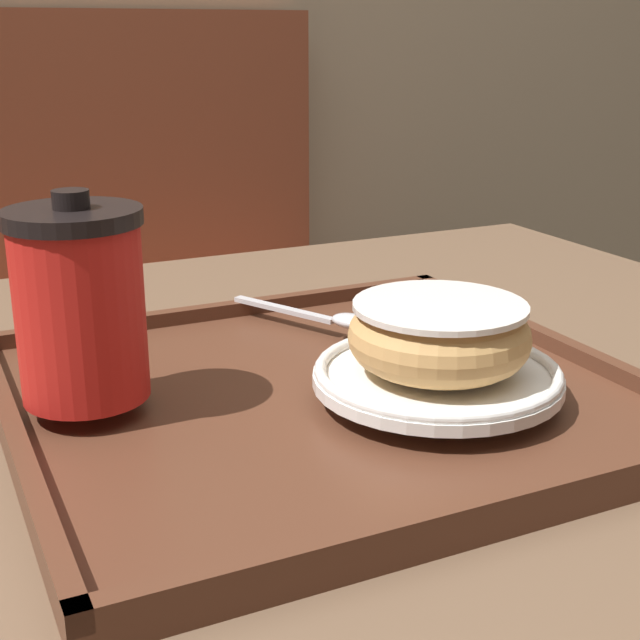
{
  "coord_description": "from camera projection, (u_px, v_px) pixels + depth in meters",
  "views": [
    {
      "loc": [
        -0.24,
        -0.52,
        0.97
      ],
      "look_at": [
        0.01,
        -0.01,
        0.78
      ],
      "focal_mm": 50.0,
      "sensor_mm": 36.0,
      "label": 1
    }
  ],
  "objects": [
    {
      "name": "serving_tray",
      "position": [
        320.0,
        398.0,
        0.62
      ],
      "size": [
        0.41,
        0.39,
        0.02
      ],
      "color": "#512D1E",
      "rests_on": "cafe_table"
    },
    {
      "name": "cafe_table",
      "position": [
        306.0,
        602.0,
        0.67
      ],
      "size": [
        1.02,
        0.87,
        0.72
      ],
      "color": "brown",
      "rests_on": "ground_plane"
    },
    {
      "name": "plate_with_chocolate_donut",
      "position": [
        437.0,
        375.0,
        0.59
      ],
      "size": [
        0.17,
        0.17,
        0.01
      ],
      "color": "white",
      "rests_on": "serving_tray"
    },
    {
      "name": "donut_chocolate_glazed",
      "position": [
        439.0,
        334.0,
        0.58
      ],
      "size": [
        0.12,
        0.12,
        0.04
      ],
      "color": "tan",
      "rests_on": "plate_with_chocolate_donut"
    },
    {
      "name": "spoon",
      "position": [
        331.0,
        318.0,
        0.72
      ],
      "size": [
        0.08,
        0.13,
        0.01
      ],
      "rotation": [
        0.0,
        0.0,
        5.18
      ],
      "color": "silver",
      "rests_on": "serving_tray"
    },
    {
      "name": "coffee_cup_front",
      "position": [
        80.0,
        304.0,
        0.56
      ],
      "size": [
        0.09,
        0.09,
        0.13
      ],
      "color": "red",
      "rests_on": "serving_tray"
    }
  ]
}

